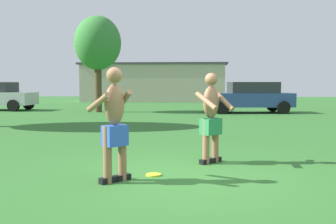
{
  "coord_description": "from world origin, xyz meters",
  "views": [
    {
      "loc": [
        0.14,
        -6.35,
        1.49
      ],
      "look_at": [
        -0.3,
        0.41,
        1.02
      ],
      "focal_mm": 42.84,
      "sensor_mm": 36.0,
      "label": 1
    }
  ],
  "objects_px": {
    "player_near": "(114,122)",
    "tree_behind_players": "(98,44)",
    "car_blue_mid_lot": "(250,97)",
    "frisbee": "(153,175)",
    "player_in_green": "(211,116)"
  },
  "relations": [
    {
      "from": "player_near",
      "to": "tree_behind_players",
      "type": "distance_m",
      "value": 15.58
    },
    {
      "from": "player_near",
      "to": "player_in_green",
      "type": "relative_size",
      "value": 1.03
    },
    {
      "from": "player_near",
      "to": "tree_behind_players",
      "type": "height_order",
      "value": "tree_behind_players"
    },
    {
      "from": "player_in_green",
      "to": "tree_behind_players",
      "type": "distance_m",
      "value": 14.61
    },
    {
      "from": "car_blue_mid_lot",
      "to": "tree_behind_players",
      "type": "height_order",
      "value": "tree_behind_players"
    },
    {
      "from": "car_blue_mid_lot",
      "to": "frisbee",
      "type": "bearing_deg",
      "value": -103.85
    },
    {
      "from": "frisbee",
      "to": "player_near",
      "type": "bearing_deg",
      "value": -140.88
    },
    {
      "from": "frisbee",
      "to": "tree_behind_players",
      "type": "xyz_separation_m",
      "value": [
        -4.37,
        14.42,
        3.56
      ]
    },
    {
      "from": "player_in_green",
      "to": "frisbee",
      "type": "bearing_deg",
      "value": -131.72
    },
    {
      "from": "car_blue_mid_lot",
      "to": "tree_behind_players",
      "type": "distance_m",
      "value": 8.38
    },
    {
      "from": "player_in_green",
      "to": "car_blue_mid_lot",
      "type": "xyz_separation_m",
      "value": [
        2.57,
        13.28,
        -0.07
      ]
    },
    {
      "from": "frisbee",
      "to": "car_blue_mid_lot",
      "type": "bearing_deg",
      "value": 76.15
    },
    {
      "from": "player_near",
      "to": "player_in_green",
      "type": "distance_m",
      "value": 2.17
    },
    {
      "from": "player_near",
      "to": "tree_behind_players",
      "type": "xyz_separation_m",
      "value": [
        -3.82,
        14.87,
        2.65
      ]
    },
    {
      "from": "player_near",
      "to": "frisbee",
      "type": "height_order",
      "value": "player_near"
    }
  ]
}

